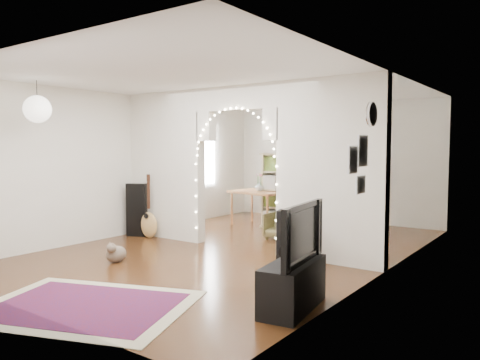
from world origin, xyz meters
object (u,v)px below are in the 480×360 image
Objects in this scene: bookcase at (297,191)px; dining_chair_right at (298,219)px; acoustic_guitar at (149,215)px; floor_speaker at (289,238)px; dining_chair_left at (281,226)px; media_console at (293,286)px; dining_table at (259,194)px.

bookcase is 2.78× the size of dining_chair_right.
acoustic_guitar is at bearing -111.36° from dining_chair_right.
floor_speaker reaches higher than dining_chair_left.
bookcase reaches higher than media_console.
floor_speaker is 1.50× the size of dining_chair_left.
dining_chair_left is (1.14, -1.00, -0.44)m from dining_table.
media_console is (4.07, -1.82, -0.19)m from acoustic_guitar.
bookcase is at bearing 110.15° from media_console.
media_console reaches higher than dining_chair_left.
floor_speaker is at bearing 112.94° from media_console.
acoustic_guitar is 0.77× the size of dining_table.
dining_chair_left is (-1.09, 1.64, -0.16)m from floor_speaker.
media_console is (0.92, -1.53, -0.15)m from floor_speaker.
dining_table is at bearing -170.10° from dining_chair_right.
floor_speaker is 2.71m from dining_chair_right.
dining_table is (-2.24, 2.65, 0.28)m from floor_speaker.
bookcase is 1.19× the size of dining_table.
dining_table is (-3.15, 4.18, 0.43)m from media_console.
acoustic_guitar is 1.79× the size of dining_chair_right.
dining_table is 2.33× the size of dining_chair_right.
dining_table is (-0.80, -0.22, -0.10)m from bookcase.
acoustic_guitar is at bearing -150.15° from dining_chair_left.
bookcase reaches higher than dining_chair_left.
dining_chair_right is at bearing -78.40° from bookcase.
dining_chair_right is at bearing -1.99° from dining_table.
bookcase reaches higher than dining_table.
dining_table reaches higher than media_console.
floor_speaker reaches higher than media_console.
floor_speaker is (3.15, -0.30, -0.04)m from acoustic_guitar.
media_console is at bearing -40.77° from dining_chair_right.
acoustic_guitar is 4.47m from media_console.
dining_chair_left is at bearing -31.88° from dining_table.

